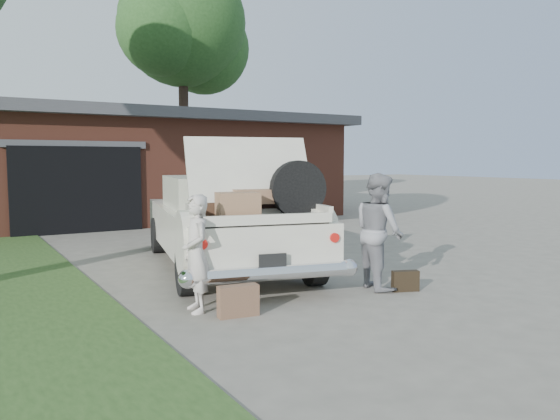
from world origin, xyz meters
TOP-DOWN VIEW (x-y plane):
  - ground at (0.00, 0.00)m, footprint 90.00×90.00m
  - house at (0.98, 11.47)m, footprint 12.80×7.80m
  - tree_right at (5.17, 17.47)m, footprint 6.59×5.73m
  - sedan at (-0.25, 2.03)m, footprint 3.29×5.85m
  - woman_left at (-1.76, -0.32)m, footprint 0.40×0.56m
  - woman_right at (0.99, -0.53)m, footprint 0.80×0.93m
  - suitcase_left at (-1.42, -0.77)m, footprint 0.50×0.22m
  - suitcase_right at (1.18, -0.89)m, footprint 0.40×0.25m

SIDE VIEW (x-z plane):
  - ground at x=0.00m, z-range 0.00..0.00m
  - suitcase_right at x=1.18m, z-range 0.00..0.29m
  - suitcase_left at x=-1.42m, z-range 0.00..0.38m
  - woman_left at x=-1.76m, z-range 0.00..1.45m
  - sedan at x=-0.25m, z-range -0.28..1.91m
  - woman_right at x=0.99m, z-range 0.00..1.68m
  - house at x=0.98m, z-range 0.02..3.32m
  - tree_right at x=5.17m, z-range 2.24..13.13m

